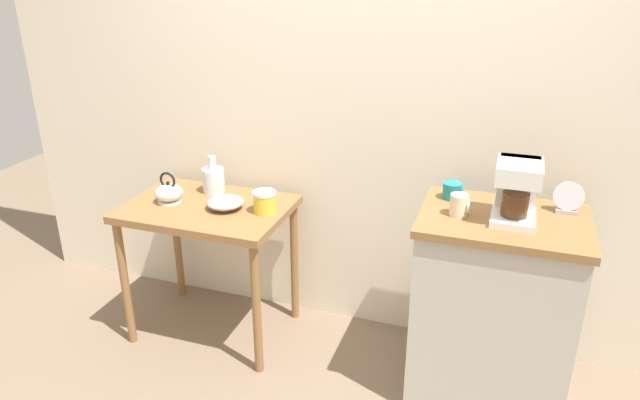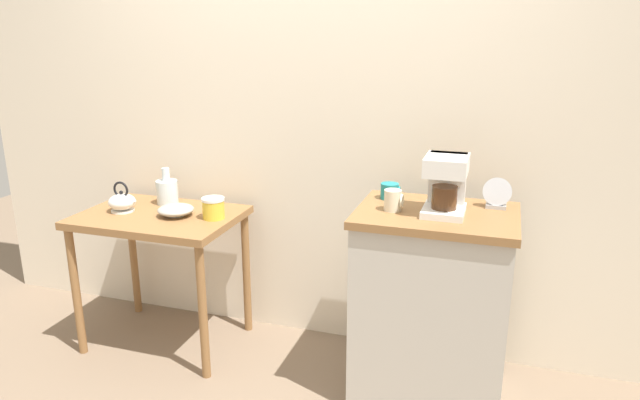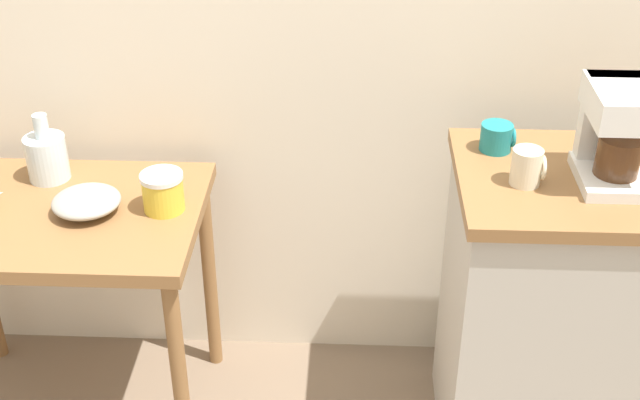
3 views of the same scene
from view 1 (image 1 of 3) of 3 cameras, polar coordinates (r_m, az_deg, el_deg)
ground_plane at (r=3.19m, az=1.62°, el=-15.16°), size 8.00×8.00×0.00m
back_wall at (r=2.97m, az=6.43°, el=11.79°), size 4.40×0.10×2.80m
wooden_table at (r=3.13m, az=-10.81°, el=-2.26°), size 0.84×0.59×0.76m
kitchen_counter at (r=2.83m, az=16.48°, el=-10.10°), size 0.71×0.53×0.93m
bowl_stoneware at (r=3.02m, az=-9.23°, el=-0.24°), size 0.19×0.19×0.06m
teakettle at (r=3.15m, az=-14.50°, el=0.70°), size 0.18×0.14×0.17m
glass_carafe_vase at (r=3.23m, az=-10.36°, el=2.00°), size 0.12×0.12×0.21m
canister_enamel at (r=2.94m, az=-5.43°, el=-0.18°), size 0.12×0.12×0.11m
coffee_maker at (r=2.56m, az=18.66°, el=1.14°), size 0.18×0.22×0.26m
mug_small_cream at (r=2.56m, az=13.45°, el=-0.49°), size 0.08×0.08×0.10m
mug_dark_teal at (r=2.74m, az=12.82°, el=0.88°), size 0.09×0.09×0.08m
table_clock at (r=2.74m, az=23.04°, el=0.07°), size 0.13×0.06×0.14m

